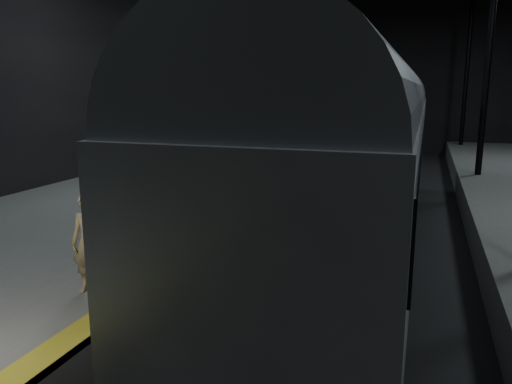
% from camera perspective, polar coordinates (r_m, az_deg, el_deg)
% --- Properties ---
extents(ground, '(44.00, 44.00, 0.00)m').
position_cam_1_polar(ground, '(15.76, 12.31, -5.57)').
color(ground, black).
rests_on(ground, ground).
extents(platform_left, '(9.00, 43.80, 1.00)m').
position_cam_1_polar(platform_left, '(17.98, -12.08, -1.75)').
color(platform_left, '#525250').
rests_on(platform_left, ground).
extents(tactile_strip, '(0.50, 43.80, 0.01)m').
position_cam_1_polar(tactile_strip, '(16.14, 0.94, -1.18)').
color(tactile_strip, olive).
rests_on(tactile_strip, platform_left).
extents(track, '(2.40, 43.00, 0.24)m').
position_cam_1_polar(track, '(15.74, 12.32, -5.34)').
color(track, '#3F3328').
rests_on(track, ground).
extents(train, '(3.07, 20.52, 5.48)m').
position_cam_1_polar(train, '(14.22, 12.42, 5.18)').
color(train, '#9D9FA4').
rests_on(train, ground).
extents(woman, '(0.77, 0.62, 1.84)m').
position_cam_1_polar(woman, '(9.44, -18.43, -5.53)').
color(woman, '#908158').
rests_on(woman, platform_left).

